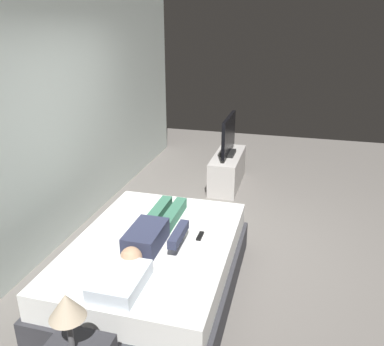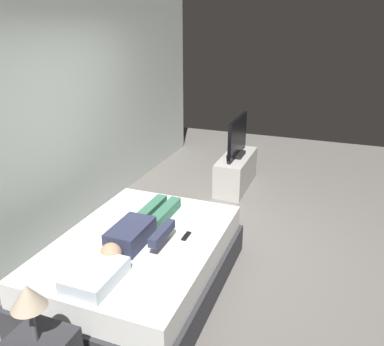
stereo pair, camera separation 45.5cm
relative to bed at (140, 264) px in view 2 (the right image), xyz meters
name	(u,v)px [view 2 (the right image)]	position (x,y,z in m)	size (l,w,h in m)	color
ground_plane	(212,255)	(0.77, -0.46, -0.26)	(10.00, 10.00, 0.00)	slate
back_wall	(80,109)	(1.17, 1.38, 1.14)	(6.40, 0.10, 2.80)	silver
bed	(140,264)	(0.00, 0.00, 0.00)	(2.03, 1.47, 0.54)	#333338
pillow	(95,276)	(-0.69, 0.00, 0.34)	(0.48, 0.34, 0.12)	white
person	(139,229)	(0.03, 0.01, 0.36)	(1.26, 0.46, 0.18)	#2D334C
remote	(186,236)	(0.18, -0.39, 0.29)	(0.15, 0.04, 0.02)	black
tv_stand	(236,171)	(2.72, -0.20, -0.01)	(1.10, 0.40, 0.50)	#B7B2AD
tv	(237,138)	(2.72, -0.20, 0.52)	(0.88, 0.20, 0.59)	black
lamp	(28,297)	(-1.31, 0.04, 0.59)	(0.22, 0.22, 0.42)	#59595B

